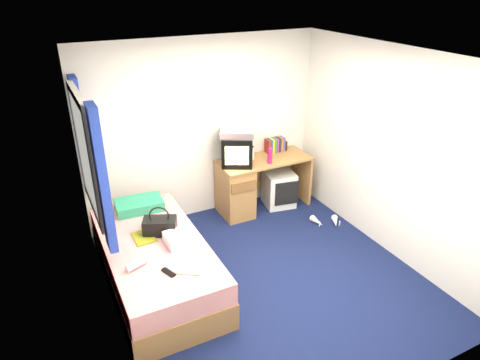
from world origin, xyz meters
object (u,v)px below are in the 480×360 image
desk (246,185)px  handbag (160,225)px  aerosol_can (252,153)px  colour_swatch_fan (188,273)px  magazine (144,237)px  pink_water_bottle (270,156)px  white_heels (326,222)px  picture_frame (284,145)px  storage_cube (279,189)px  bed (156,263)px  vcr (237,133)px  towel (182,238)px  water_bottle (136,265)px  crt_tv (237,150)px  pillow (139,205)px  remote_control (169,272)px

desk → handbag: (-1.47, -0.86, 0.23)m
aerosol_can → colour_swatch_fan: bearing=-133.0°
handbag → magazine: handbag is taller
pink_water_bottle → magazine: pink_water_bottle is taller
white_heels → picture_frame: bearing=95.9°
picture_frame → handbag: size_ratio=0.35×
white_heels → storage_cube: bearing=110.6°
bed → handbag: (0.11, 0.14, 0.37)m
vcr → towel: bearing=-108.7°
bed → aerosol_can: size_ratio=11.48×
water_bottle → colour_swatch_fan: (0.41, -0.30, -0.03)m
crt_tv → picture_frame: size_ratio=3.76×
handbag → towel: 0.31m
bed → water_bottle: water_bottle is taller
vcr → white_heels: (0.93, -0.82, -1.15)m
bed → water_bottle: 0.53m
pillow → magazine: size_ratio=1.93×
aerosol_can → handbag: 1.85m
picture_frame → white_heels: (0.10, -0.99, -0.78)m
vcr → aerosol_can: size_ratio=2.50×
crt_tv → white_heels: bearing=-14.0°
crt_tv → pink_water_bottle: bearing=5.1°
bed → water_bottle: bearing=-128.5°
desk → towel: bearing=-139.7°
crt_tv → vcr: size_ratio=1.21×
colour_swatch_fan → pillow: bearing=94.0°
pillow → vcr: (1.41, 0.25, 0.59)m
crt_tv → aerosol_can: crt_tv is taller
picture_frame → remote_control: 2.90m
bed → desk: (1.59, 0.99, 0.14)m
vcr → picture_frame: (0.83, 0.17, -0.37)m
desk → storage_cube: desk is taller
towel → water_bottle: size_ratio=1.63×
desk → vcr: vcr is taller
aerosol_can → towel: size_ratio=0.53×
vcr → magazine: (-1.53, -0.87, -0.64)m
picture_frame → towel: (-2.03, -1.29, -0.23)m
crt_tv → picture_frame: crt_tv is taller
picture_frame → remote_control: size_ratio=0.88×
bed → crt_tv: size_ratio=3.80×
pink_water_bottle → water_bottle: size_ratio=1.01×
desk → pink_water_bottle: (0.27, -0.17, 0.44)m
picture_frame → towel: picture_frame is taller
colour_swatch_fan → crt_tv: bearing=51.1°
handbag → storage_cube: bearing=46.0°
picture_frame → storage_cube: bearing=-145.2°
desk → storage_cube: (0.51, -0.05, -0.15)m
desk → white_heels: 1.20m
water_bottle → remote_control: bearing=-41.2°
bed → vcr: (1.46, 1.00, 0.92)m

